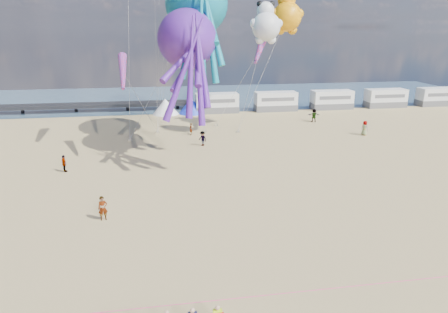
% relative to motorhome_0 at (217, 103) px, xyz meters
% --- Properties ---
extents(ground, '(120.00, 120.00, 0.00)m').
position_rel_motorhome_0_xyz_m(ground, '(-6.00, -40.00, -1.50)').
color(ground, tan).
rests_on(ground, ground).
extents(water, '(120.00, 120.00, 0.00)m').
position_rel_motorhome_0_xyz_m(water, '(-6.00, 15.00, -1.48)').
color(water, '#365167').
rests_on(water, ground).
extents(motorhome_0, '(6.60, 2.50, 3.00)m').
position_rel_motorhome_0_xyz_m(motorhome_0, '(0.00, 0.00, 0.00)').
color(motorhome_0, silver).
rests_on(motorhome_0, ground).
extents(motorhome_1, '(6.60, 2.50, 3.00)m').
position_rel_motorhome_0_xyz_m(motorhome_1, '(9.50, 0.00, 0.00)').
color(motorhome_1, silver).
rests_on(motorhome_1, ground).
extents(motorhome_2, '(6.60, 2.50, 3.00)m').
position_rel_motorhome_0_xyz_m(motorhome_2, '(19.00, 0.00, 0.00)').
color(motorhome_2, silver).
rests_on(motorhome_2, ground).
extents(motorhome_3, '(6.60, 2.50, 3.00)m').
position_rel_motorhome_0_xyz_m(motorhome_3, '(28.50, 0.00, 0.00)').
color(motorhome_3, silver).
rests_on(motorhome_3, ground).
extents(motorhome_4, '(6.60, 2.50, 3.00)m').
position_rel_motorhome_0_xyz_m(motorhome_4, '(38.00, 0.00, 0.00)').
color(motorhome_4, silver).
rests_on(motorhome_4, ground).
extents(tent_white, '(4.00, 4.00, 2.40)m').
position_rel_motorhome_0_xyz_m(tent_white, '(-8.00, 0.00, -0.30)').
color(tent_white, white).
rests_on(tent_white, ground).
extents(tent_blue, '(4.00, 4.00, 2.40)m').
position_rel_motorhome_0_xyz_m(tent_blue, '(-4.00, 0.00, -0.30)').
color(tent_blue, '#1933CC').
rests_on(tent_blue, ground).
extents(rope_line, '(34.00, 0.03, 0.03)m').
position_rel_motorhome_0_xyz_m(rope_line, '(-6.00, -45.00, -1.48)').
color(rope_line, '#F2338C').
rests_on(rope_line, ground).
extents(standing_person, '(0.71, 0.55, 1.75)m').
position_rel_motorhome_0_xyz_m(standing_person, '(-13.00, -35.15, -0.63)').
color(standing_person, tan).
rests_on(standing_person, ground).
extents(beachgoer_0, '(0.70, 0.79, 1.81)m').
position_rel_motorhome_0_xyz_m(beachgoer_0, '(16.13, -16.60, -0.59)').
color(beachgoer_0, '#7F6659').
rests_on(beachgoer_0, ground).
extents(beachgoer_2, '(1.02, 1.04, 1.69)m').
position_rel_motorhome_0_xyz_m(beachgoer_2, '(-4.21, -18.05, -0.66)').
color(beachgoer_2, '#7F6659').
rests_on(beachgoer_2, ground).
extents(beachgoer_3, '(1.04, 1.20, 1.61)m').
position_rel_motorhome_0_xyz_m(beachgoer_3, '(-17.77, -24.58, -0.69)').
color(beachgoer_3, '#7F6659').
rests_on(beachgoer_3, ground).
extents(beachgoer_4, '(1.13, 0.55, 1.88)m').
position_rel_motorhome_0_xyz_m(beachgoer_4, '(12.64, -8.63, -0.56)').
color(beachgoer_4, '#7F6659').
rests_on(beachgoer_4, ground).
extents(beachgoer_5, '(0.56, 1.41, 1.48)m').
position_rel_motorhome_0_xyz_m(beachgoer_5, '(-5.16, -13.08, -0.76)').
color(beachgoer_5, '#7F6659').
rests_on(beachgoer_5, ground).
extents(sandbag_a, '(0.50, 0.35, 0.22)m').
position_rel_motorhome_0_xyz_m(sandbag_a, '(-12.51, -14.71, -1.39)').
color(sandbag_a, gray).
rests_on(sandbag_a, ground).
extents(sandbag_b, '(0.50, 0.35, 0.22)m').
position_rel_motorhome_0_xyz_m(sandbag_b, '(-3.33, -12.11, -1.39)').
color(sandbag_b, gray).
rests_on(sandbag_b, ground).
extents(sandbag_c, '(0.50, 0.35, 0.22)m').
position_rel_motorhome_0_xyz_m(sandbag_c, '(0.87, -12.89, -1.39)').
color(sandbag_c, gray).
rests_on(sandbag_c, ground).
extents(sandbag_d, '(0.50, 0.35, 0.22)m').
position_rel_motorhome_0_xyz_m(sandbag_d, '(-1.40, -8.90, -1.39)').
color(sandbag_d, gray).
rests_on(sandbag_d, ground).
extents(sandbag_e, '(0.50, 0.35, 0.22)m').
position_rel_motorhome_0_xyz_m(sandbag_e, '(-9.25, -11.61, -1.39)').
color(sandbag_e, gray).
rests_on(sandbag_e, ground).
extents(kite_octopus_teal, '(5.93, 12.15, 13.49)m').
position_rel_motorhome_0_xyz_m(kite_octopus_teal, '(-4.29, -14.50, 13.75)').
color(kite_octopus_teal, '#0F768A').
extents(kite_octopus_purple, '(8.55, 11.91, 12.51)m').
position_rel_motorhome_0_xyz_m(kite_octopus_purple, '(-5.80, -19.97, 10.19)').
color(kite_octopus_purple, '#521E8C').
extents(kite_panda, '(5.00, 4.89, 5.43)m').
position_rel_motorhome_0_xyz_m(kite_panda, '(3.26, -16.25, 11.36)').
color(kite_panda, silver).
extents(kite_teddy_orange, '(5.52, 5.39, 6.00)m').
position_rel_motorhome_0_xyz_m(kite_teddy_orange, '(6.87, -12.23, 12.49)').
color(kite_teddy_orange, orange).
extents(windsock_mid, '(3.16, 5.55, 5.62)m').
position_rel_motorhome_0_xyz_m(windsock_mid, '(3.44, -12.69, 8.58)').
color(windsock_mid, red).
extents(windsock_right, '(1.20, 5.62, 5.58)m').
position_rel_motorhome_0_xyz_m(windsock_right, '(-12.17, -20.96, 7.21)').
color(windsock_right, red).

